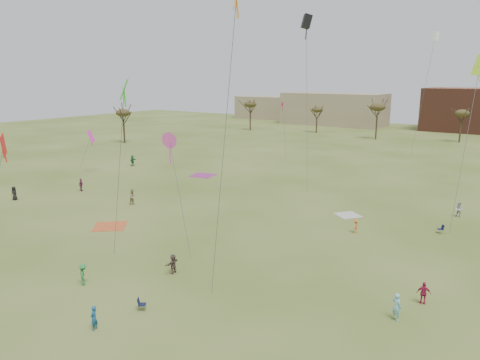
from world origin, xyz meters
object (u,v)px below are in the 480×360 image
Objects in this scene: flyer_near_right at (94,318)px; camp_chair_center at (142,307)px; flyer_near_center at (83,274)px; spectator_fore_a at (424,293)px; camp_chair_right at (440,231)px.

camp_chair_center is (0.63, 3.35, -0.54)m from flyer_near_right.
flyer_near_center is 1.02× the size of spectator_fore_a.
spectator_fore_a is (15.81, 15.00, 0.00)m from flyer_near_right.
camp_chair_right is (19.47, 27.48, -0.55)m from flyer_near_center.
camp_chair_right is (-2.16, 16.01, -0.54)m from spectator_fore_a.
camp_chair_right is at bearing 135.64° from flyer_near_right.
flyer_near_center is 6.47m from camp_chair_center.
flyer_near_center is 6.81m from flyer_near_right.
spectator_fore_a reaches higher than camp_chair_right.
camp_chair_center is at bearing 20.95° from spectator_fore_a.
flyer_near_center reaches higher than camp_chair_right.
flyer_near_right is 1.83× the size of camp_chair_right.
flyer_near_right is 1.83× the size of camp_chair_center.
flyer_near_center reaches higher than flyer_near_right.
spectator_fore_a reaches higher than flyer_near_right.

